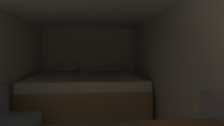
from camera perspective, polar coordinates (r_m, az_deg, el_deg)
wall_back at (r=5.31m, az=-7.08°, el=0.03°), size 2.77×0.05×1.99m
wall_right at (r=2.85m, az=18.80°, el=-3.15°), size 0.05×5.34×1.99m
ceiling_slab at (r=2.70m, az=-9.88°, el=18.47°), size 2.77×5.34×0.05m
bed at (r=4.38m, az=-7.61°, el=-8.84°), size 2.55×1.92×0.92m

